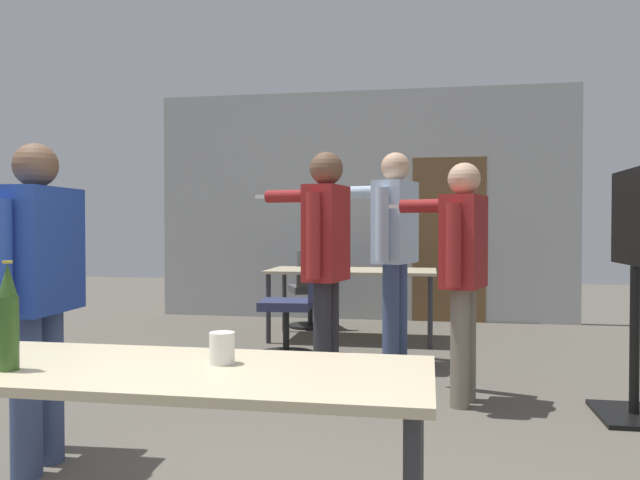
# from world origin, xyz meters

# --- Properties ---
(back_wall) EXTENTS (5.34, 0.12, 2.92)m
(back_wall) POSITION_xyz_m (0.03, 6.47, 1.45)
(back_wall) COLOR #B2B5B7
(back_wall) RESTS_ON ground_plane
(conference_table_near) EXTENTS (1.84, 0.65, 0.74)m
(conference_table_near) POSITION_xyz_m (-0.04, 0.39, 0.66)
(conference_table_near) COLOR #C6B793
(conference_table_near) RESTS_ON ground_plane
(conference_table_far) EXTENTS (1.75, 0.83, 0.74)m
(conference_table_far) POSITION_xyz_m (0.06, 4.99, 0.67)
(conference_table_far) COLOR #C6B793
(conference_table_far) RESTS_ON ground_plane
(tv_screen) EXTENTS (0.44, 0.91, 1.56)m
(tv_screen) POSITION_xyz_m (2.12, 2.63, 0.92)
(tv_screen) COLOR black
(tv_screen) RESTS_ON ground_plane
(person_left_plaid) EXTENTS (0.76, 0.83, 1.82)m
(person_left_plaid) POSITION_xyz_m (0.56, 3.81, 1.10)
(person_left_plaid) COLOR #3D4C75
(person_left_plaid) RESTS_ON ground_plane
(person_center_tall) EXTENTS (0.74, 0.67, 1.70)m
(person_center_tall) POSITION_xyz_m (0.16, 2.67, 1.04)
(person_center_tall) COLOR #28282D
(person_center_tall) RESTS_ON ground_plane
(person_near_casual) EXTENTS (0.70, 0.74, 1.62)m
(person_near_casual) POSITION_xyz_m (1.07, 2.76, 0.98)
(person_near_casual) COLOR slate
(person_near_casual) RESTS_ON ground_plane
(person_right_polo) EXTENTS (0.78, 0.69, 1.60)m
(person_right_polo) POSITION_xyz_m (-1.04, 1.25, 0.95)
(person_right_polo) COLOR #3D4C75
(person_right_polo) RESTS_ON ground_plane
(office_chair_near_pushed) EXTENTS (0.62, 0.66, 0.91)m
(office_chair_near_pushed) POSITION_xyz_m (-0.49, 5.65, 0.42)
(office_chair_near_pushed) COLOR black
(office_chair_near_pushed) RESTS_ON ground_plane
(office_chair_far_right) EXTENTS (0.57, 0.52, 0.93)m
(office_chair_far_right) POSITION_xyz_m (-0.36, 4.08, 0.44)
(office_chair_far_right) COLOR black
(office_chair_far_right) RESTS_ON ground_plane
(beer_bottle) EXTENTS (0.06, 0.06, 0.35)m
(beer_bottle) POSITION_xyz_m (-0.45, 0.26, 0.90)
(beer_bottle) COLOR #2D511E
(beer_bottle) RESTS_ON conference_table_near
(drink_cup) EXTENTS (0.08, 0.08, 0.11)m
(drink_cup) POSITION_xyz_m (0.19, 0.46, 0.79)
(drink_cup) COLOR silver
(drink_cup) RESTS_ON conference_table_near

